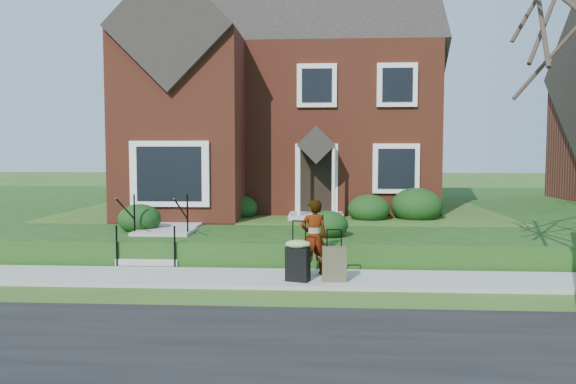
# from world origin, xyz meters

# --- Properties ---
(ground) EXTENTS (120.00, 120.00, 0.00)m
(ground) POSITION_xyz_m (0.00, 0.00, 0.00)
(ground) COLOR #2D5119
(ground) RESTS_ON ground
(street) EXTENTS (60.00, 6.00, 0.01)m
(street) POSITION_xyz_m (0.00, -5.00, 0.01)
(street) COLOR black
(street) RESTS_ON ground
(sidewalk) EXTENTS (60.00, 1.60, 0.08)m
(sidewalk) POSITION_xyz_m (0.00, 0.00, 0.04)
(sidewalk) COLOR #9E9B93
(sidewalk) RESTS_ON ground
(terrace) EXTENTS (44.00, 20.00, 0.60)m
(terrace) POSITION_xyz_m (4.00, 10.90, 0.30)
(terrace) COLOR #163C10
(terrace) RESTS_ON ground
(walkway) EXTENTS (1.20, 6.00, 0.06)m
(walkway) POSITION_xyz_m (-2.50, 5.00, 0.63)
(walkway) COLOR #9E9B93
(walkway) RESTS_ON terrace
(main_house) EXTENTS (10.40, 10.20, 9.40)m
(main_house) POSITION_xyz_m (-0.21, 9.61, 5.26)
(main_house) COLOR brown
(main_house) RESTS_ON terrace
(front_steps) EXTENTS (1.40, 2.02, 1.50)m
(front_steps) POSITION_xyz_m (-2.50, 1.84, 0.47)
(front_steps) COLOR #9E9B93
(front_steps) RESTS_ON ground
(foundation_shrubs) EXTENTS (9.80, 4.71, 1.06)m
(foundation_shrubs) POSITION_xyz_m (0.10, 4.92, 1.07)
(foundation_shrubs) COLOR black
(foundation_shrubs) RESTS_ON terrace
(woman) EXTENTS (0.65, 0.51, 1.55)m
(woman) POSITION_xyz_m (1.21, 0.25, 0.86)
(woman) COLOR #999999
(woman) RESTS_ON sidewalk
(suitcase_black) EXTENTS (0.59, 0.54, 1.19)m
(suitcase_black) POSITION_xyz_m (0.91, -0.37, 0.54)
(suitcase_black) COLOR black
(suitcase_black) RESTS_ON sidewalk
(suitcase_olive) EXTENTS (0.48, 0.28, 1.02)m
(suitcase_olive) POSITION_xyz_m (1.62, -0.31, 0.42)
(suitcase_olive) COLOR #4E4B34
(suitcase_olive) RESTS_ON sidewalk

